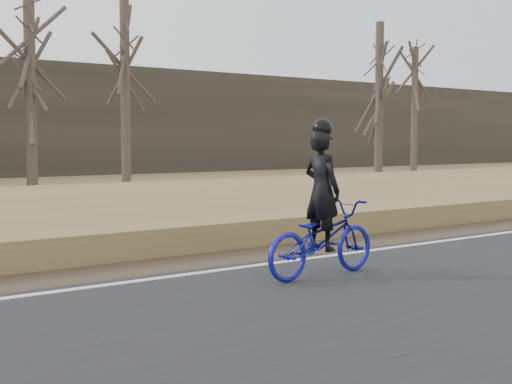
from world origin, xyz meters
TOP-DOWN VIEW (x-y plane):
  - ground at (0.00, 0.00)m, footprint 120.00×120.00m
  - edge_line at (0.00, 0.20)m, footprint 120.00×0.12m
  - shoulder at (0.00, 1.20)m, footprint 120.00×1.60m
  - embankment at (0.00, 4.20)m, footprint 120.00×5.00m
  - ballast at (0.00, 8.00)m, footprint 120.00×3.00m
  - railroad at (0.00, 8.00)m, footprint 120.00×2.40m
  - cyclist at (-2.54, -0.95)m, footprint 1.95×0.79m
  - bare_tree_near_left at (-0.96, 14.56)m, footprint 0.36×0.36m
  - bare_tree_center at (3.36, 16.59)m, footprint 0.36×0.36m
  - bare_tree_right at (14.12, 13.82)m, footprint 0.36×0.36m
  - bare_tree_far_right at (21.48, 18.15)m, footprint 0.36×0.36m

SIDE VIEW (x-z plane):
  - ground at x=0.00m, z-range 0.00..0.00m
  - shoulder at x=0.00m, z-range 0.00..0.04m
  - edge_line at x=0.00m, z-range 0.06..0.07m
  - embankment at x=0.00m, z-range 0.00..0.44m
  - ballast at x=0.00m, z-range 0.00..0.45m
  - railroad at x=0.00m, z-range 0.38..0.67m
  - cyclist at x=-2.54m, z-range -0.33..1.76m
  - bare_tree_near_left at x=-0.96m, z-range 0.00..6.30m
  - bare_tree_far_right at x=21.48m, z-range 0.00..6.93m
  - bare_tree_right at x=14.12m, z-range 0.00..6.99m
  - bare_tree_center at x=3.36m, z-range 0.00..7.58m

